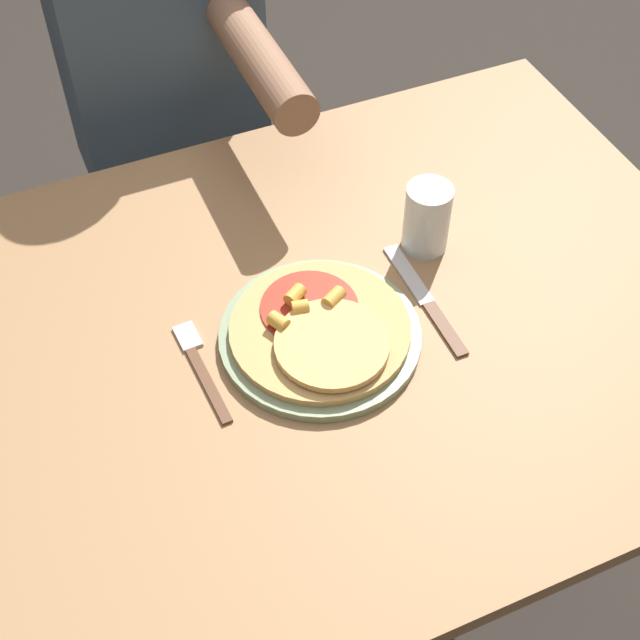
% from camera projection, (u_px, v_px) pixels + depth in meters
% --- Properties ---
extents(ground_plane, '(8.00, 8.00, 0.00)m').
position_uv_depth(ground_plane, '(305.00, 568.00, 1.75)').
color(ground_plane, '#2D2823').
extents(dining_table, '(1.26, 0.88, 0.72)m').
position_uv_depth(dining_table, '(299.00, 378.00, 1.27)').
color(dining_table, '#9E754C').
rests_on(dining_table, ground_plane).
extents(plate, '(0.27, 0.27, 0.01)m').
position_uv_depth(plate, '(320.00, 336.00, 1.19)').
color(plate, gray).
rests_on(plate, dining_table).
extents(pizza, '(0.24, 0.24, 0.04)m').
position_uv_depth(pizza, '(321.00, 331.00, 1.17)').
color(pizza, tan).
rests_on(pizza, plate).
extents(fork, '(0.03, 0.18, 0.00)m').
position_uv_depth(fork, '(200.00, 365.00, 1.16)').
color(fork, brown).
rests_on(fork, dining_table).
extents(knife, '(0.02, 0.22, 0.00)m').
position_uv_depth(knife, '(426.00, 301.00, 1.23)').
color(knife, brown).
rests_on(knife, dining_table).
extents(drinking_glass, '(0.07, 0.07, 0.11)m').
position_uv_depth(drinking_glass, '(427.00, 218.00, 1.27)').
color(drinking_glass, silver).
rests_on(drinking_glass, dining_table).
extents(person_diner, '(0.33, 0.52, 1.20)m').
position_uv_depth(person_diner, '(165.00, 85.00, 1.61)').
color(person_diner, '#2D2D38').
rests_on(person_diner, ground_plane).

